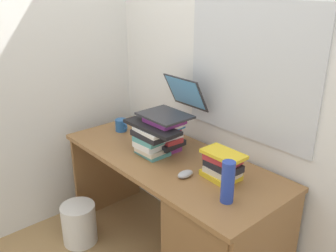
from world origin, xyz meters
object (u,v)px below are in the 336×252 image
Objects in this scene: book_stack_tall at (165,132)px; wastebasket at (79,224)px; book_stack_keyboard_riser at (152,140)px; keyboard at (152,127)px; mug at (121,125)px; laptop at (174,106)px; water_bottle at (228,182)px; book_stack_side at (222,165)px; computer_mouse at (185,174)px; desk at (210,232)px.

wastebasket is at bearing -129.75° from book_stack_tall.
book_stack_keyboard_riser is 0.83× the size of wastebasket.
keyboard is 0.49m from mug.
book_stack_tall is at bearing 85.30° from keyboard.
laptop is 2.96× the size of mug.
keyboard is at bearing -8.57° from book_stack_keyboard_riser.
mug is 1.14m from water_bottle.
book_stack_side is 1.95× the size of mug.
book_stack_tall is 0.18m from laptop.
book_stack_tall is 0.39m from computer_mouse.
laptop reaches higher than water_bottle.
book_stack_keyboard_riser is 1.03× the size of book_stack_side.
book_stack_side is at bearing -8.89° from laptop.
wastebasket is (-0.40, -0.55, -0.87)m from laptop.
book_stack_tall reaches higher than book_stack_side.
keyboard reaches higher than wastebasket.
desk is at bearing -2.85° from mug.
book_stack_keyboard_riser is 0.51m from book_stack_side.
keyboard reaches higher than book_stack_side.
wastebasket is (-1.06, -0.31, -0.69)m from water_bottle.
keyboard reaches higher than book_stack_keyboard_riser.
computer_mouse is at bearing 23.68° from wastebasket.
desk is at bearing 25.55° from computer_mouse.
book_stack_side is at bearing 11.09° from book_stack_keyboard_riser.
laptop is 3.50× the size of computer_mouse.
wastebasket is (-0.39, -0.47, -0.70)m from book_stack_tall.
computer_mouse is 0.33m from water_bottle.
book_stack_keyboard_riser is at bearing -177.15° from desk.
mug is 0.55× the size of water_bottle.
keyboard is at bearing -168.87° from book_stack_side.
book_stack_keyboard_riser is 0.59× the size of keyboard.
desk is 1.01m from wastebasket.
desk is 0.68m from book_stack_tall.
desk is 0.42m from book_stack_side.
book_stack_tall reaches higher than keyboard.
laptop is at bearing 163.10° from desk.
computer_mouse is 0.35× the size of wastebasket.
book_stack_side reaches higher than desk.
computer_mouse is at bearing -8.81° from keyboard.
book_stack_side is 0.52m from keyboard.
computer_mouse is 0.47× the size of water_bottle.
mug is at bearing -178.48° from book_stack_side.
keyboard is at bearing -92.27° from laptop.
laptop is at bearing 147.55° from computer_mouse.
computer_mouse is 0.83m from mug.
book_stack_tall is at bearing 3.54° from mug.
book_stack_tall is 0.11m from book_stack_keyboard_riser.
book_stack_side is at bearing 9.61° from keyboard.
desk is 3.67× the size of keyboard.
book_stack_side is at bearing 91.18° from desk.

